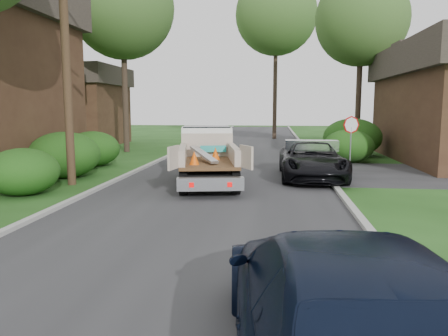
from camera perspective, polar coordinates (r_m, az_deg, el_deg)
ground at (r=10.75m, az=-3.93°, el=-7.38°), size 120.00×120.00×0.00m
road at (r=20.48m, az=1.08°, el=-0.03°), size 8.00×90.00×0.02m
curb_left at (r=21.25m, az=-10.00°, el=0.29°), size 0.20×90.00×0.12m
curb_right at (r=20.51m, az=12.56°, el=-0.05°), size 0.20×90.00×0.12m
stop_sign at (r=19.51m, az=16.25°, el=4.49°), size 0.71×0.32×2.48m
utility_pole at (r=17.03m, az=-20.01°, el=15.35°), size 2.42×1.25×10.00m
house_left_far at (r=35.68m, az=-19.31°, el=7.81°), size 7.56×7.56×6.00m
hedge_left_a at (r=15.61m, az=-24.83°, el=-0.43°), size 2.34×2.34×1.53m
hedge_left_b at (r=18.78m, az=-20.14°, el=1.62°), size 2.86×2.86×1.87m
hedge_left_c at (r=22.07m, az=-16.79°, el=2.41°), size 2.60×2.60×1.70m
hedge_right_a at (r=23.61m, az=15.96°, el=2.78°), size 2.60×2.60×1.70m
hedge_right_b at (r=26.66m, az=16.41°, el=3.87°), size 3.38×3.38×2.21m
tree_left_far at (r=29.42m, az=-13.12°, el=19.76°), size 6.40×6.40×12.20m
tree_right_far at (r=31.23m, az=17.54°, el=17.96°), size 6.00×6.00×11.50m
tree_center_far at (r=41.02m, az=6.84°, el=19.30°), size 7.20×7.20×14.60m
flatbed_truck at (r=16.78m, az=-2.21°, el=2.10°), size 3.22×5.82×2.09m
black_pickup at (r=17.77m, az=11.42°, el=1.00°), size 2.53×5.38×1.49m
navy_suv at (r=4.71m, az=15.29°, el=-17.66°), size 2.74×5.80×1.64m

